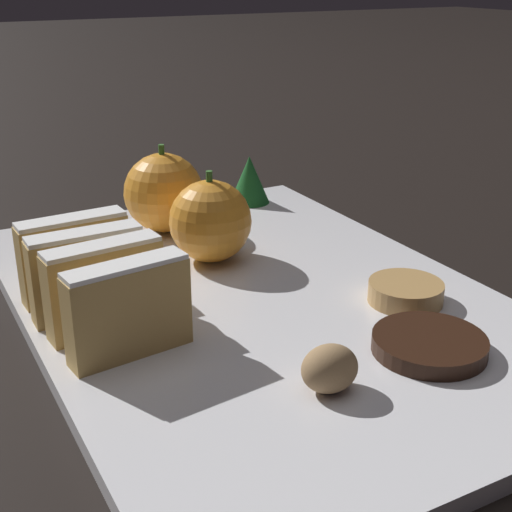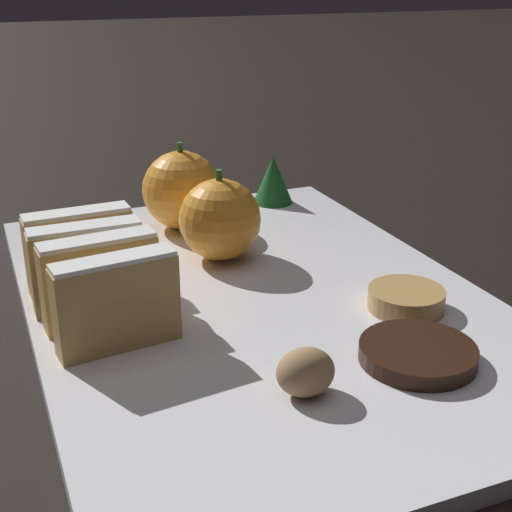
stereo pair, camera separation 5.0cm
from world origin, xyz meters
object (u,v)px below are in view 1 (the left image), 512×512
Objects in this scene: orange_near at (205,222)px; chocolate_cookie at (429,344)px; orange_far at (164,193)px; walnut at (330,368)px.

chocolate_cookie is at bearing -73.44° from orange_near.
orange_far is at bearing 91.60° from orange_near.
walnut is 0.08m from chocolate_cookie.
walnut is at bearing -95.23° from orange_near.
orange_near reaches higher than walnut.
orange_far is at bearing 102.33° from chocolate_cookie.
walnut is at bearing -93.28° from orange_far.
orange_near is at bearing 84.77° from walnut.
orange_near is at bearing -88.40° from orange_far.
chocolate_cookie is at bearing 4.36° from walnut.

